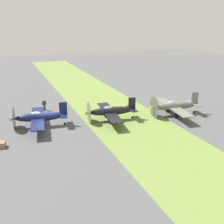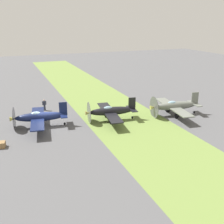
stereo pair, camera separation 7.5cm
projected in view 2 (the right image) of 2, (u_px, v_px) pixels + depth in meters
name	position (u px, v px, depth m)	size (l,w,h in m)	color
ground_plane	(48.00, 126.00, 35.91)	(160.00, 160.00, 0.00)	#515154
grass_verge	(121.00, 116.00, 39.61)	(120.00, 11.00, 0.01)	olive
airplane_lead	(39.00, 117.00, 35.36)	(9.22, 7.33, 3.26)	#141E47
airplane_wingman	(111.00, 111.00, 37.66)	(9.07, 7.20, 3.21)	black
airplane_trail	(175.00, 106.00, 39.76)	(9.54, 7.58, 3.38)	slate
ground_crew_chief	(44.00, 105.00, 41.99)	(0.38, 0.63, 1.73)	#2D3342
supply_crate	(1.00, 145.00, 29.86)	(0.90, 0.90, 0.64)	olive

